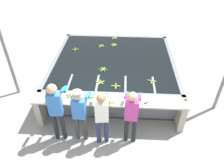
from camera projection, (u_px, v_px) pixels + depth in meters
ground_plane at (109, 130)px, 6.01m from camera, size 80.00×80.00×0.00m
wash_tank at (114, 70)px, 7.61m from camera, size 4.04×3.79×0.88m
work_ledge at (110, 108)px, 5.82m from camera, size 4.04×0.45×0.88m
worker_0 at (56, 107)px, 5.19m from camera, size 0.43×0.73×1.76m
worker_1 at (79, 111)px, 5.25m from camera, size 0.42×0.72×1.58m
worker_2 at (102, 114)px, 5.17m from camera, size 0.46×0.73×1.58m
worker_3 at (132, 113)px, 5.18m from camera, size 0.45×0.72×1.60m
banana_bunch_floating_0 at (103, 69)px, 6.81m from camera, size 0.28×0.26×0.08m
banana_bunch_floating_1 at (152, 81)px, 6.32m from camera, size 0.28×0.28×0.08m
banana_bunch_floating_2 at (75, 49)px, 7.87m from camera, size 0.28×0.28×0.08m
banana_bunch_floating_3 at (100, 82)px, 6.27m from camera, size 0.27×0.28×0.08m
banana_bunch_floating_4 at (114, 45)px, 8.16m from camera, size 0.28×0.27×0.08m
banana_bunch_floating_5 at (115, 38)px, 8.63m from camera, size 0.24×0.24×0.08m
banana_bunch_floating_6 at (101, 46)px, 8.09m from camera, size 0.26×0.26×0.08m
banana_bunch_floating_7 at (116, 86)px, 6.13m from camera, size 0.28×0.28×0.08m
banana_bunch_ledge_0 at (71, 96)px, 5.77m from camera, size 0.28×0.28×0.08m
banana_bunch_ledge_1 at (93, 97)px, 5.72m from camera, size 0.28×0.27×0.08m
banana_bunch_ledge_2 at (110, 102)px, 5.56m from camera, size 0.28×0.28×0.08m
knife_0 at (148, 102)px, 5.60m from camera, size 0.28×0.25×0.02m
support_post_left at (5, 49)px, 6.39m from camera, size 0.09×0.09×3.20m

